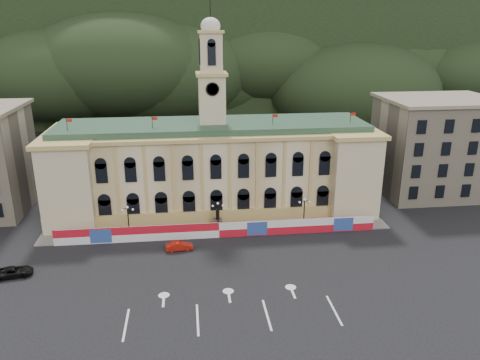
{
  "coord_description": "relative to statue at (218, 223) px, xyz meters",
  "views": [
    {
      "loc": [
        -4.4,
        -51.4,
        32.22
      ],
      "look_at": [
        3.64,
        18.0,
        8.36
      ],
      "focal_mm": 35.0,
      "sensor_mm": 36.0,
      "label": 1
    }
  ],
  "objects": [
    {
      "name": "side_building_right",
      "position": [
        43.0,
        12.93,
        8.14
      ],
      "size": [
        21.0,
        17.0,
        18.6
      ],
      "color": "#C2B295",
      "rests_on": "ground"
    },
    {
      "name": "red_sedan",
      "position": [
        -6.15,
        -6.57,
        -0.53
      ],
      "size": [
        2.21,
        4.28,
        1.32
      ],
      "primitive_type": "imported",
      "rotation": [
        0.0,
        0.0,
        1.67
      ],
      "color": "#9F170B",
      "rests_on": "ground"
    },
    {
      "name": "lamp_center",
      "position": [
        0.0,
        -1.0,
        1.89
      ],
      "size": [
        1.96,
        0.44,
        5.15
      ],
      "color": "black",
      "rests_on": "ground"
    },
    {
      "name": "lane_markings",
      "position": [
        0.0,
        -23.0,
        -1.18
      ],
      "size": [
        26.0,
        10.0,
        0.02
      ],
      "primitive_type": null,
      "color": "white",
      "rests_on": "ground"
    },
    {
      "name": "lamp_right",
      "position": [
        14.0,
        -1.0,
        1.89
      ],
      "size": [
        1.96,
        0.44,
        5.15
      ],
      "color": "black",
      "rests_on": "ground"
    },
    {
      "name": "black_suv",
      "position": [
        -27.94,
        -11.64,
        -0.51
      ],
      "size": [
        3.94,
        5.63,
        1.35
      ],
      "primitive_type": "imported",
      "rotation": [
        0.0,
        0.0,
        1.75
      ],
      "color": "black",
      "rests_on": "ground"
    },
    {
      "name": "lamp_left",
      "position": [
        -14.0,
        -1.0,
        1.89
      ],
      "size": [
        1.96,
        0.44,
        5.15
      ],
      "color": "black",
      "rests_on": "ground"
    },
    {
      "name": "city_hall",
      "position": [
        0.0,
        9.63,
        6.66
      ],
      "size": [
        56.2,
        17.6,
        37.1
      ],
      "color": "beige",
      "rests_on": "ground"
    },
    {
      "name": "pavement",
      "position": [
        0.0,
        -0.25,
        -1.11
      ],
      "size": [
        56.0,
        5.5,
        0.16
      ],
      "primitive_type": "cube",
      "color": "slate",
      "rests_on": "ground"
    },
    {
      "name": "ground",
      "position": [
        0.0,
        -18.0,
        -1.19
      ],
      "size": [
        260.0,
        260.0,
        0.0
      ],
      "primitive_type": "plane",
      "color": "black",
      "rests_on": "ground"
    },
    {
      "name": "statue",
      "position": [
        0.0,
        0.0,
        0.0
      ],
      "size": [
        1.4,
        1.4,
        3.72
      ],
      "color": "#595651",
      "rests_on": "ground"
    },
    {
      "name": "hill_ridge",
      "position": [
        0.03,
        103.99,
        18.3
      ],
      "size": [
        230.0,
        80.0,
        64.0
      ],
      "color": "black",
      "rests_on": "ground"
    },
    {
      "name": "hoarding_fence",
      "position": [
        0.06,
        -2.93,
        0.06
      ],
      "size": [
        50.0,
        0.44,
        2.5
      ],
      "color": "red",
      "rests_on": "ground"
    }
  ]
}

